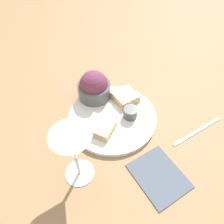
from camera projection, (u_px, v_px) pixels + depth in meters
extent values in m
plane|color=#93704C|center=(112.00, 119.00, 0.71)|extent=(4.00, 4.00, 0.00)
cylinder|color=white|center=(112.00, 117.00, 0.70)|extent=(0.28, 0.28, 0.01)
cylinder|color=#4C5156|center=(94.00, 90.00, 0.74)|extent=(0.11, 0.11, 0.05)
sphere|color=#6B334C|center=(94.00, 85.00, 0.72)|extent=(0.09, 0.09, 0.09)
cylinder|color=#4C4C4C|center=(130.00, 113.00, 0.69)|extent=(0.04, 0.04, 0.03)
cylinder|color=tan|center=(131.00, 110.00, 0.68)|extent=(0.04, 0.04, 0.01)
cube|color=tan|center=(100.00, 128.00, 0.66)|extent=(0.11, 0.11, 0.02)
cube|color=beige|center=(100.00, 125.00, 0.65)|extent=(0.10, 0.10, 0.01)
cube|color=tan|center=(125.00, 98.00, 0.74)|extent=(0.08, 0.08, 0.02)
cube|color=beige|center=(125.00, 95.00, 0.73)|extent=(0.08, 0.08, 0.01)
cylinder|color=silver|center=(80.00, 173.00, 0.59)|extent=(0.08, 0.08, 0.01)
cylinder|color=silver|center=(78.00, 165.00, 0.55)|extent=(0.01, 0.01, 0.08)
cone|color=silver|center=(73.00, 147.00, 0.49)|extent=(0.09, 0.09, 0.09)
cube|color=#4C5666|center=(159.00, 176.00, 0.58)|extent=(0.16, 0.13, 0.01)
cube|color=silver|center=(198.00, 131.00, 0.68)|extent=(0.02, 0.20, 0.01)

